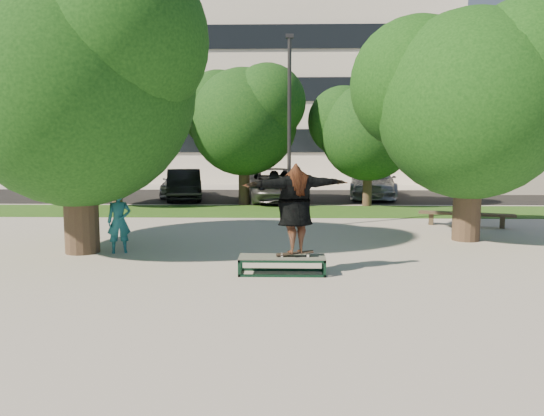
{
  "coord_description": "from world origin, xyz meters",
  "views": [
    {
      "loc": [
        0.9,
        -11.96,
        2.67
      ],
      "look_at": [
        0.57,
        0.6,
        1.19
      ],
      "focal_mm": 35.0,
      "sensor_mm": 36.0,
      "label": 1
    }
  ],
  "objects_px": {
    "lamppost": "(289,130)",
    "car_silver_b": "(373,182)",
    "bench": "(466,215)",
    "tree_left": "(73,73)",
    "grind_box": "(282,265)",
    "car_silver_a": "(182,183)",
    "car_grey": "(275,185)",
    "bystander": "(119,221)",
    "tree_right": "(468,94)",
    "car_dark": "(184,185)"
  },
  "relations": [
    {
      "from": "car_grey",
      "to": "bench",
      "type": "bearing_deg",
      "value": -58.76
    },
    {
      "from": "grind_box",
      "to": "car_silver_b",
      "type": "relative_size",
      "value": 0.32
    },
    {
      "from": "grind_box",
      "to": "tree_right",
      "type": "bearing_deg",
      "value": 39.46
    },
    {
      "from": "tree_right",
      "to": "car_grey",
      "type": "height_order",
      "value": "tree_right"
    },
    {
      "from": "tree_right",
      "to": "car_silver_b",
      "type": "bearing_deg",
      "value": 92.65
    },
    {
      "from": "car_silver_a",
      "to": "car_grey",
      "type": "relative_size",
      "value": 0.77
    },
    {
      "from": "car_silver_a",
      "to": "car_grey",
      "type": "xyz_separation_m",
      "value": [
        4.94,
        -2.06,
        0.04
      ]
    },
    {
      "from": "car_silver_b",
      "to": "grind_box",
      "type": "bearing_deg",
      "value": -97.5
    },
    {
      "from": "car_silver_a",
      "to": "car_silver_b",
      "type": "xyz_separation_m",
      "value": [
        9.91,
        -0.31,
        0.06
      ]
    },
    {
      "from": "tree_right",
      "to": "grind_box",
      "type": "relative_size",
      "value": 3.62
    },
    {
      "from": "bystander",
      "to": "car_silver_a",
      "type": "distance_m",
      "value": 14.62
    },
    {
      "from": "lamppost",
      "to": "car_grey",
      "type": "height_order",
      "value": "lamppost"
    },
    {
      "from": "car_silver_a",
      "to": "tree_right",
      "type": "bearing_deg",
      "value": -52.79
    },
    {
      "from": "bystander",
      "to": "tree_left",
      "type": "bearing_deg",
      "value": 154.12
    },
    {
      "from": "tree_right",
      "to": "car_silver_b",
      "type": "distance_m",
      "value": 12.61
    },
    {
      "from": "car_silver_a",
      "to": "car_dark",
      "type": "xyz_separation_m",
      "value": [
        0.42,
        -1.6,
        0.0
      ]
    },
    {
      "from": "tree_left",
      "to": "car_silver_b",
      "type": "bearing_deg",
      "value": 55.72
    },
    {
      "from": "car_grey",
      "to": "lamppost",
      "type": "bearing_deg",
      "value": -94.03
    },
    {
      "from": "bench",
      "to": "car_grey",
      "type": "height_order",
      "value": "car_grey"
    },
    {
      "from": "tree_left",
      "to": "bystander",
      "type": "relative_size",
      "value": 4.48
    },
    {
      "from": "tree_right",
      "to": "grind_box",
      "type": "bearing_deg",
      "value": -140.54
    },
    {
      "from": "grind_box",
      "to": "bystander",
      "type": "distance_m",
      "value": 4.63
    },
    {
      "from": "lamppost",
      "to": "car_silver_b",
      "type": "bearing_deg",
      "value": 66.98
    },
    {
      "from": "car_silver_b",
      "to": "bench",
      "type": "bearing_deg",
      "value": -73.04
    },
    {
      "from": "car_dark",
      "to": "car_grey",
      "type": "relative_size",
      "value": 0.8
    },
    {
      "from": "tree_right",
      "to": "car_silver_a",
      "type": "distance_m",
      "value": 16.62
    },
    {
      "from": "car_dark",
      "to": "car_silver_b",
      "type": "height_order",
      "value": "car_silver_b"
    },
    {
      "from": "grind_box",
      "to": "car_grey",
      "type": "relative_size",
      "value": 0.32
    },
    {
      "from": "lamppost",
      "to": "tree_right",
      "type": "bearing_deg",
      "value": -21.28
    },
    {
      "from": "bench",
      "to": "car_silver_a",
      "type": "distance_m",
      "value": 15.17
    },
    {
      "from": "bystander",
      "to": "car_dark",
      "type": "xyz_separation_m",
      "value": [
        -0.87,
        12.96,
        -0.04
      ]
    },
    {
      "from": "tree_left",
      "to": "car_dark",
      "type": "distance_m",
      "value": 13.37
    },
    {
      "from": "car_dark",
      "to": "bystander",
      "type": "bearing_deg",
      "value": -97.38
    },
    {
      "from": "car_grey",
      "to": "tree_right",
      "type": "bearing_deg",
      "value": -70.17
    },
    {
      "from": "tree_right",
      "to": "bench",
      "type": "height_order",
      "value": "tree_right"
    },
    {
      "from": "grind_box",
      "to": "car_dark",
      "type": "bearing_deg",
      "value": 108.19
    },
    {
      "from": "tree_right",
      "to": "tree_left",
      "type": "bearing_deg",
      "value": -168.97
    },
    {
      "from": "car_dark",
      "to": "car_grey",
      "type": "distance_m",
      "value": 4.54
    },
    {
      "from": "tree_right",
      "to": "lamppost",
      "type": "distance_m",
      "value": 5.36
    },
    {
      "from": "lamppost",
      "to": "grind_box",
      "type": "distance_m",
      "value": 6.79
    },
    {
      "from": "lamppost",
      "to": "car_dark",
      "type": "distance_m",
      "value": 10.59
    },
    {
      "from": "bench",
      "to": "tree_left",
      "type": "bearing_deg",
      "value": -138.92
    },
    {
      "from": "tree_right",
      "to": "bystander",
      "type": "relative_size",
      "value": 4.1
    },
    {
      "from": "tree_right",
      "to": "car_grey",
      "type": "relative_size",
      "value": 1.14
    },
    {
      "from": "lamppost",
      "to": "car_dark",
      "type": "height_order",
      "value": "lamppost"
    },
    {
      "from": "car_silver_a",
      "to": "car_silver_b",
      "type": "relative_size",
      "value": 0.79
    },
    {
      "from": "tree_right",
      "to": "bench",
      "type": "xyz_separation_m",
      "value": [
        0.96,
        2.51,
        -3.71
      ]
    },
    {
      "from": "lamppost",
      "to": "car_dark",
      "type": "relative_size",
      "value": 1.34
    },
    {
      "from": "car_silver_a",
      "to": "car_grey",
      "type": "bearing_deg",
      "value": -25.38
    },
    {
      "from": "grind_box",
      "to": "car_dark",
      "type": "distance_m",
      "value": 15.86
    }
  ]
}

